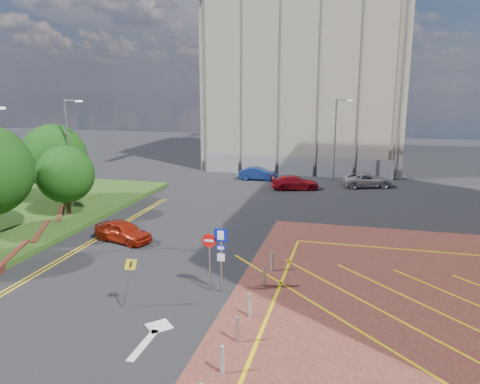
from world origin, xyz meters
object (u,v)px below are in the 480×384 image
at_px(tree_d, 54,157).
at_px(sign_cluster, 217,252).
at_px(car_silver_back, 367,180).
at_px(lamp_back, 336,137).
at_px(car_blue_back, 258,174).
at_px(lamp_left_far, 69,149).
at_px(warning_sign, 129,277).
at_px(tree_c, 65,174).
at_px(car_red_left, 123,231).
at_px(car_red_back, 295,183).

xyz_separation_m(tree_d, sign_cluster, (16.80, -12.02, -1.92)).
distance_m(tree_d, car_silver_back, 27.22).
relative_size(lamp_back, car_blue_back, 2.08).
relative_size(lamp_back, car_silver_back, 1.73).
height_order(tree_d, lamp_left_far, lamp_left_far).
height_order(tree_d, warning_sign, tree_d).
bearing_deg(lamp_left_far, lamp_back, 40.86).
relative_size(tree_c, tree_d, 0.81).
distance_m(lamp_back, car_red_left, 24.72).
height_order(lamp_left_far, lamp_back, lamp_left_far).
height_order(warning_sign, car_blue_back, warning_sign).
xyz_separation_m(tree_c, lamp_left_far, (-0.92, 2.00, 1.47)).
bearing_deg(car_red_left, tree_d, 71.48).
relative_size(lamp_back, car_red_back, 1.85).
xyz_separation_m(sign_cluster, warning_sign, (-3.11, -2.48, -0.52)).
bearing_deg(car_silver_back, lamp_left_far, 103.30).
bearing_deg(car_silver_back, tree_c, 108.07).
height_order(tree_c, warning_sign, tree_c).
relative_size(tree_c, sign_cluster, 1.53).
bearing_deg(car_silver_back, warning_sign, 140.27).
bearing_deg(lamp_back, car_red_back, -125.47).
xyz_separation_m(car_red_left, car_red_back, (8.13, 17.05, -0.01)).
bearing_deg(warning_sign, car_red_back, 81.70).
bearing_deg(car_silver_back, car_blue_back, 66.06).
bearing_deg(car_blue_back, lamp_back, -86.38).
bearing_deg(tree_d, car_blue_back, 46.42).
height_order(sign_cluster, car_red_back, sign_cluster).
xyz_separation_m(tree_c, lamp_back, (17.58, 18.00, 1.17)).
bearing_deg(lamp_back, car_blue_back, -171.11).
bearing_deg(car_blue_back, warning_sign, 175.77).
distance_m(lamp_left_far, car_red_left, 9.92).
xyz_separation_m(tree_c, car_red_left, (6.19, -3.63, -2.55)).
bearing_deg(tree_c, car_silver_back, 37.95).
bearing_deg(tree_c, car_blue_back, 58.87).
height_order(lamp_left_far, warning_sign, lamp_left_far).
relative_size(lamp_left_far, car_silver_back, 1.73).
bearing_deg(lamp_back, car_silver_back, -31.81).
bearing_deg(lamp_back, tree_c, -134.32).
xyz_separation_m(car_red_left, car_silver_back, (14.45, 19.73, 0.00)).
bearing_deg(warning_sign, car_blue_back, 91.04).
bearing_deg(car_red_back, tree_c, 116.64).
xyz_separation_m(tree_d, lamp_back, (20.58, 15.00, 0.49)).
distance_m(sign_cluster, car_blue_back, 26.14).
bearing_deg(car_red_back, lamp_back, -51.98).
height_order(tree_d, car_blue_back, tree_d).
bearing_deg(tree_c, lamp_left_far, 114.71).
height_order(tree_c, car_red_left, tree_c).
xyz_separation_m(car_red_left, car_blue_back, (3.98, 20.47, -0.01)).
distance_m(tree_c, sign_cluster, 16.53).
bearing_deg(lamp_left_far, car_silver_back, 33.18).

